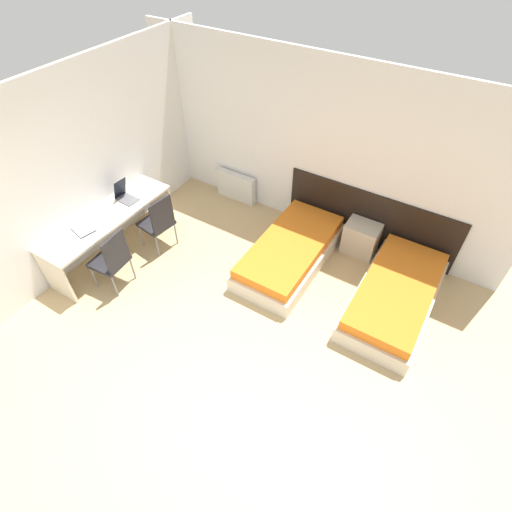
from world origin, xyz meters
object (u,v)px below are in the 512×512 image
(bed_near_door, at_px, (395,296))
(chair_near_notebook, at_px, (112,259))
(nightstand, at_px, (361,238))
(laptop, at_px, (125,195))
(bed_near_window, at_px, (290,253))
(chair_near_laptop, at_px, (158,221))

(bed_near_door, distance_m, chair_near_notebook, 3.86)
(nightstand, distance_m, laptop, 3.63)
(bed_near_window, bearing_deg, chair_near_laptop, -158.39)
(bed_near_window, distance_m, nightstand, 1.12)
(nightstand, height_order, chair_near_laptop, chair_near_laptop)
(nightstand, bearing_deg, bed_near_door, -44.75)
(bed_near_door, xyz_separation_m, laptop, (-4.03, -0.77, 0.59))
(chair_near_laptop, distance_m, laptop, 0.63)
(chair_near_notebook, xyz_separation_m, laptop, (-0.57, 0.90, 0.27))
(laptop, bearing_deg, bed_near_window, 20.62)
(chair_near_laptop, bearing_deg, chair_near_notebook, -82.44)
(chair_near_laptop, bearing_deg, bed_near_door, 19.59)
(bed_near_door, distance_m, chair_near_laptop, 3.55)
(chair_near_notebook, bearing_deg, laptop, 117.60)
(nightstand, bearing_deg, chair_near_laptop, -150.13)
(bed_near_window, relative_size, chair_near_laptop, 2.03)
(chair_near_notebook, relative_size, laptop, 2.89)
(bed_near_door, xyz_separation_m, nightstand, (-0.80, 0.79, 0.06))
(bed_near_door, bearing_deg, nightstand, 135.25)
(chair_near_laptop, relative_size, chair_near_notebook, 1.00)
(nightstand, bearing_deg, bed_near_window, -135.25)
(bed_near_door, relative_size, chair_near_notebook, 2.03)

